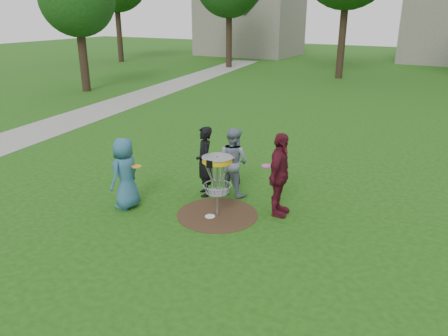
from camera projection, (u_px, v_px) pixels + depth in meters
The scene contains 10 objects.
ground at pixel (218, 214), 9.66m from camera, with size 100.00×100.00×0.00m, color #19470F.
dirt_patch at pixel (218, 214), 9.66m from camera, with size 1.80×1.80×0.01m, color #47331E.
concrete_path at pixel (118, 104), 20.76m from camera, with size 2.20×40.00×0.02m, color #9E9E99.
player_blue at pixel (125, 173), 9.75m from camera, with size 0.80×0.52×1.64m, color #2D5F7D.
player_black at pixel (204, 162), 10.41m from camera, with size 0.62×0.41×1.71m, color black.
player_grey at pixel (233, 161), 10.48m from camera, with size 0.81×0.63×1.67m, color gray.
player_maroon at pixel (279, 175), 9.35m from camera, with size 1.09×0.45×1.86m, color #551320.
disc_on_grass at pixel (210, 216), 9.54m from camera, with size 0.22×0.22×0.02m, color white.
disc_golf_basket at pixel (217, 171), 9.31m from camera, with size 0.66×0.67×1.38m.
held_discs at pixel (210, 162), 9.79m from camera, with size 2.88×1.71×0.15m.
Camera 1 is at (4.31, -7.58, 4.28)m, focal length 35.00 mm.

